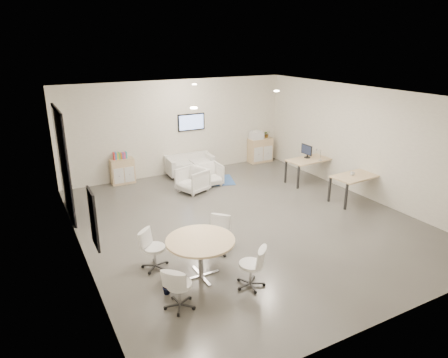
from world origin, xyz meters
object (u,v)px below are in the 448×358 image
Objects in this scene: sideboard_right at (260,150)px; loveseat at (190,165)px; sideboard_left at (123,171)px; desk_front at (357,178)px; round_table at (200,243)px; armchair_left at (193,179)px; desk_rear at (310,161)px; armchair_right at (209,173)px.

loveseat is at bearing -177.01° from sideboard_right.
sideboard_right is 3.00m from loveseat.
sideboard_left is 5.27m from sideboard_right.
desk_front is 5.80m from round_table.
desk_front is at bearing -40.15° from sideboard_left.
armchair_left reaches higher than desk_rear.
armchair_left is (-0.59, -1.57, 0.08)m from loveseat.
loveseat is at bearing -4.64° from sideboard_left.
armchair_right is 0.48× the size of desk_rear.
loveseat is at bearing 136.06° from desk_rear.
sideboard_right is 2.74m from desk_rear.
loveseat is 1.26m from armchair_right.
desk_front is at bearing 32.48° from armchair_left.
sideboard_left is 0.52× the size of desk_front.
loveseat is (-2.99, -0.16, -0.13)m from sideboard_right.
desk_rear is (3.00, -1.32, 0.33)m from armchair_right.
armchair_left is 0.52× the size of desk_rear.
loveseat is 6.41m from round_table.
desk_rear is (3.72, -1.00, 0.30)m from armchair_left.
armchair_left is at bearing 160.40° from desk_rear.
desk_rear reaches higher than armchair_right.
armchair_left is at bearing -154.06° from armchair_right.
desk_front is at bearing -90.70° from desk_rear.
armchair_right is (0.72, 0.32, -0.03)m from armchair_left.
desk_front reaches higher than armchair_right.
round_table reaches higher than desk_front.
sideboard_left is at bearing 178.94° from loveseat.
sideboard_left is 2.29m from loveseat.
sideboard_left is 2.81m from armchair_right.
desk_rear is (5.41, -2.75, 0.30)m from sideboard_left.
sideboard_right reaches higher than round_table.
loveseat is 4.07m from desk_rear.
sideboard_right is 0.58× the size of desk_front.
desk_rear is 1.93m from desk_front.
sideboard_left reaches higher than round_table.
sideboard_right is 1.20× the size of armchair_right.
desk_front is (3.85, -2.92, 0.31)m from armchair_left.
sideboard_right is at bearing -0.31° from sideboard_left.
armchair_right is at bearing 62.15° from round_table.
loveseat is at bearing 68.44° from round_table.
armchair_right reaches higher than loveseat.
loveseat is 1.68m from armchair_left.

